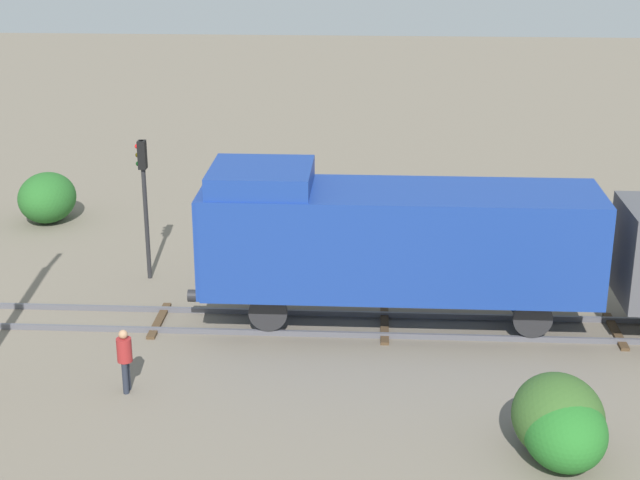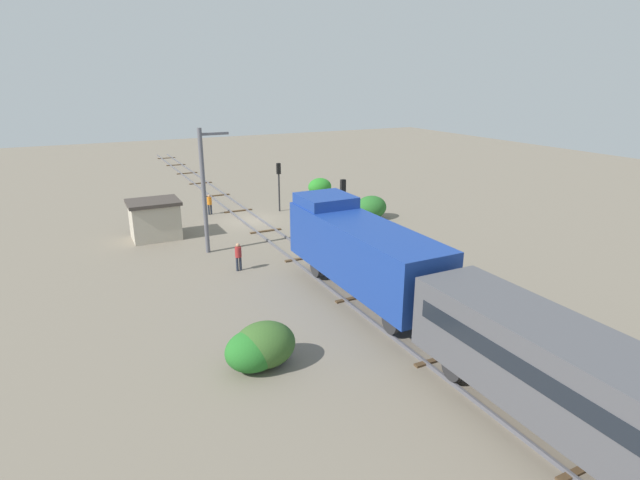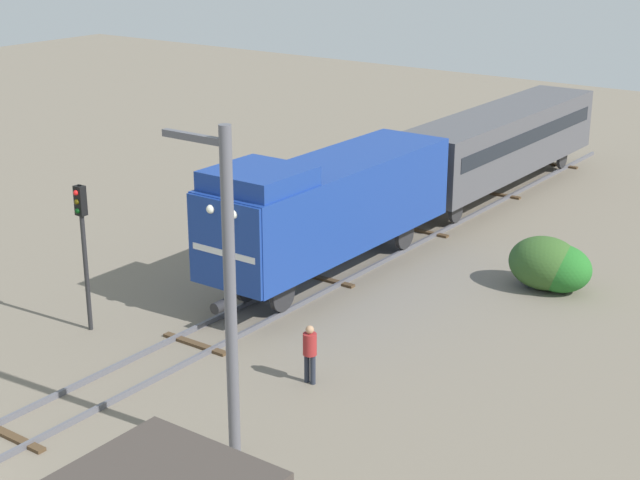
% 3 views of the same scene
% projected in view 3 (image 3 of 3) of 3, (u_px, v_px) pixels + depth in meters
% --- Properties ---
extents(locomotive, '(2.90, 11.60, 4.60)m').
position_uv_depth(locomotive, '(328.00, 203.00, 33.36)').
color(locomotive, navy).
rests_on(locomotive, railway_track).
extents(passenger_car_leading, '(2.84, 14.00, 3.66)m').
position_uv_depth(passenger_car_leading, '(502.00, 139.00, 43.64)').
color(passenger_car_leading, '#4C4C51').
rests_on(passenger_car_leading, railway_track).
extents(traffic_signal_mid, '(0.32, 0.34, 4.59)m').
position_uv_depth(traffic_signal_mid, '(83.00, 232.00, 29.16)').
color(traffic_signal_mid, '#262628').
rests_on(traffic_signal_mid, ground).
extents(worker_by_signal, '(0.38, 0.38, 1.70)m').
position_uv_depth(worker_by_signal, '(310.00, 350.00, 26.48)').
color(worker_by_signal, '#262B38').
rests_on(worker_by_signal, ground).
extents(catenary_mast, '(1.94, 0.28, 7.99)m').
position_uv_depth(catenary_mast, '(228.00, 289.00, 21.92)').
color(catenary_mast, '#595960').
rests_on(catenary_mast, ground).
extents(bush_near, '(2.25, 1.84, 1.64)m').
position_uv_depth(bush_near, '(559.00, 268.00, 32.96)').
color(bush_near, '#256C26').
rests_on(bush_near, ground).
extents(bush_back, '(2.50, 2.05, 1.82)m').
position_uv_depth(bush_back, '(545.00, 263.00, 33.15)').
color(bush_back, '#355B26').
rests_on(bush_back, ground).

